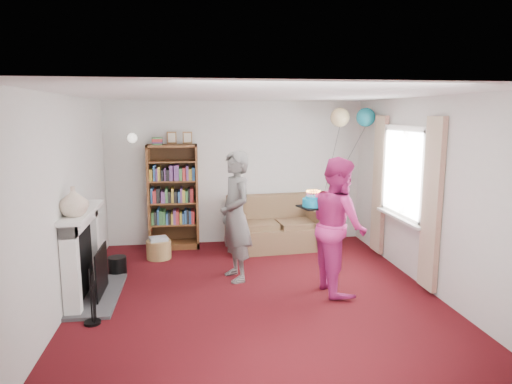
{
  "coord_description": "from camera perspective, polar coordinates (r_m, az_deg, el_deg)",
  "views": [
    {
      "loc": [
        -0.78,
        -5.47,
        2.28
      ],
      "look_at": [
        0.08,
        0.6,
        1.22
      ],
      "focal_mm": 32.0,
      "sensor_mm": 36.0,
      "label": 1
    }
  ],
  "objects": [
    {
      "name": "wall_sconce",
      "position": [
        7.91,
        -15.21,
        6.54
      ],
      "size": [
        0.16,
        0.23,
        0.16
      ],
      "color": "gold",
      "rests_on": "ground"
    },
    {
      "name": "wicker_basket",
      "position": [
        7.47,
        -12.05,
        -6.95
      ],
      "size": [
        0.39,
        0.39,
        0.35
      ],
      "rotation": [
        0.0,
        0.0,
        0.27
      ],
      "color": "olive",
      "rests_on": "ground"
    },
    {
      "name": "balloons",
      "position": [
        7.74,
        12.02,
        9.12
      ],
      "size": [
        0.9,
        0.31,
        1.72
      ],
      "color": "#3F3F3F",
      "rests_on": "ground"
    },
    {
      "name": "birthday_cake",
      "position": [
        5.91,
        7.18,
        -1.32
      ],
      "size": [
        0.34,
        0.34,
        0.22
      ],
      "rotation": [
        0.0,
        0.0,
        0.28
      ],
      "color": "black",
      "rests_on": "ground"
    },
    {
      "name": "mantel_vase",
      "position": [
        5.58,
        -21.85,
        -1.1
      ],
      "size": [
        0.4,
        0.4,
        0.34
      ],
      "primitive_type": "imported",
      "rotation": [
        0.0,
        0.0,
        0.26
      ],
      "color": "beige",
      "rests_on": "fireplace"
    },
    {
      "name": "person_magenta",
      "position": [
        5.93,
        10.24,
        -4.08
      ],
      "size": [
        0.72,
        0.9,
        1.75
      ],
      "primitive_type": "imported",
      "rotation": [
        0.0,
        0.0,
        1.64
      ],
      "color": "#B5246E",
      "rests_on": "ground"
    },
    {
      "name": "fireplace",
      "position": [
        6.08,
        -20.33,
        -7.76
      ],
      "size": [
        0.55,
        1.8,
        1.12
      ],
      "color": "#3F3F42",
      "rests_on": "ground"
    },
    {
      "name": "window_bay",
      "position": [
        6.85,
        17.87,
        0.26
      ],
      "size": [
        0.14,
        2.02,
        2.2
      ],
      "color": "white",
      "rests_on": "ground"
    },
    {
      "name": "bookcase",
      "position": [
        7.91,
        -10.29,
        -0.63
      ],
      "size": [
        0.84,
        0.42,
        1.98
      ],
      "color": "#472B14",
      "rests_on": "ground"
    },
    {
      "name": "person_striped",
      "position": [
        6.24,
        -2.56,
        -3.04
      ],
      "size": [
        0.59,
        0.75,
        1.79
      ],
      "primitive_type": "imported",
      "rotation": [
        0.0,
        0.0,
        -1.29
      ],
      "color": "black",
      "rests_on": "ground"
    },
    {
      "name": "ground",
      "position": [
        5.98,
        0.03,
        -12.64
      ],
      "size": [
        5.0,
        5.0,
        0.0
      ],
      "primitive_type": "plane",
      "color": "#32070E",
      "rests_on": "ground"
    },
    {
      "name": "wall_back",
      "position": [
        8.09,
        -2.47,
        2.44
      ],
      "size": [
        4.5,
        0.02,
        2.5
      ],
      "primitive_type": "cube",
      "color": "silver",
      "rests_on": "ground"
    },
    {
      "name": "wall_left",
      "position": [
        5.76,
        -22.82,
        -1.29
      ],
      "size": [
        0.02,
        5.0,
        2.5
      ],
      "primitive_type": "cube",
      "color": "silver",
      "rests_on": "ground"
    },
    {
      "name": "sofa",
      "position": [
        7.92,
        2.5,
        -4.5
      ],
      "size": [
        1.65,
        0.88,
        0.88
      ],
      "rotation": [
        0.0,
        0.0,
        0.09
      ],
      "color": "brown",
      "rests_on": "ground"
    },
    {
      "name": "wall_right",
      "position": [
        6.34,
        20.69,
        -0.2
      ],
      "size": [
        0.02,
        5.0,
        2.5
      ],
      "primitive_type": "cube",
      "color": "silver",
      "rests_on": "ground"
    },
    {
      "name": "ceiling",
      "position": [
        5.53,
        0.03,
        12.11
      ],
      "size": [
        4.5,
        5.0,
        0.01
      ],
      "primitive_type": "cube",
      "color": "white",
      "rests_on": "wall_back"
    }
  ]
}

